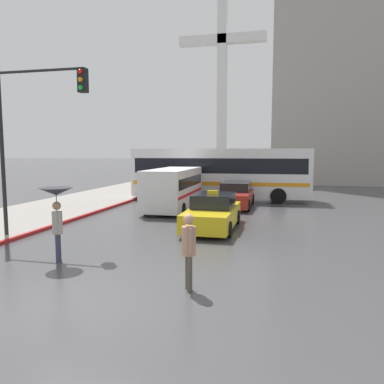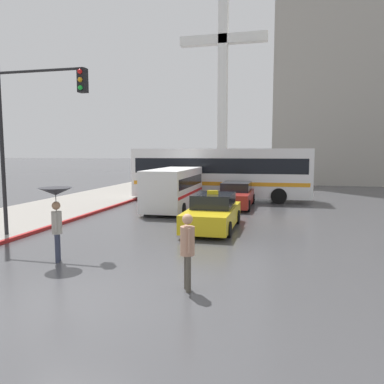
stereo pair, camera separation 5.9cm
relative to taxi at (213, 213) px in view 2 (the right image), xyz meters
name	(u,v)px [view 2 (the right image)]	position (x,y,z in m)	size (l,w,h in m)	color
ground_plane	(63,305)	(-1.60, -8.39, -0.66)	(300.00, 300.00, 0.00)	#424244
taxi	(213,213)	(0.00, 0.00, 0.00)	(1.91, 4.44, 1.60)	gold
sedan_red	(236,195)	(0.15, 6.44, -0.01)	(1.91, 4.71, 1.40)	maroon
ambulance_van	(174,187)	(-3.04, 4.56, 0.59)	(2.15, 5.76, 2.24)	white
city_bus	(221,172)	(-1.21, 9.21, 1.20)	(11.52, 3.03, 3.36)	silver
pedestrian_with_umbrella	(56,204)	(-3.52, -5.64, 1.04)	(0.96, 0.96, 2.16)	#2D3347
pedestrian_man	(187,245)	(0.71, -6.95, 0.41)	(0.44, 0.46, 1.79)	#4C473D
traffic_light	(32,119)	(-5.82, -3.43, 3.65)	(3.53, 0.38, 6.25)	black
building_tower_near	(330,15)	(6.96, 26.71, 16.26)	(10.65, 10.10, 33.84)	#A39E93
monument_cross	(223,71)	(-3.36, 23.05, 10.54)	(8.69, 0.90, 19.75)	white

